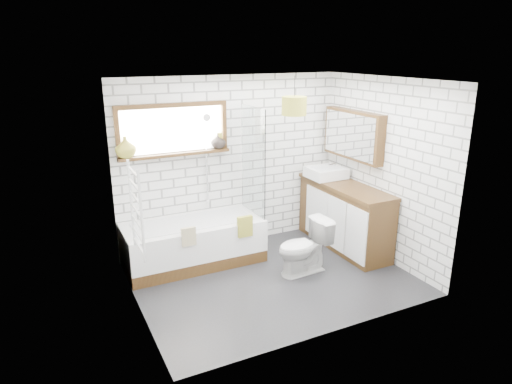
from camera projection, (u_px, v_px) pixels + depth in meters
name	position (u px, v px, depth m)	size (l,w,h in m)	color
floor	(273.00, 279.00, 5.90)	(3.40, 2.60, 0.01)	black
ceiling	(275.00, 80.00, 5.14)	(3.40, 2.60, 0.01)	white
wall_back	(231.00, 163.00, 6.64)	(3.40, 0.01, 2.50)	white
wall_front	(338.00, 221.00, 4.40)	(3.40, 0.01, 2.50)	white
wall_left	(132.00, 206.00, 4.80)	(0.01, 2.60, 2.50)	white
wall_right	(384.00, 170.00, 6.24)	(0.01, 2.60, 2.50)	white
window	(174.00, 130.00, 6.08)	(1.52, 0.16, 0.68)	#35200E
towel_radiator	(136.00, 210.00, 4.84)	(0.06, 0.52, 1.00)	white
mirror_cabinet	(353.00, 135.00, 6.60)	(0.16, 1.20, 0.70)	#35200E
shower_riser	(206.00, 160.00, 6.40)	(0.02, 0.02, 1.30)	silver
bathtub	(194.00, 243.00, 6.25)	(1.86, 0.82, 0.60)	white
shower_screen	(253.00, 161.00, 6.32)	(0.02, 0.72, 1.50)	white
towel_green	(245.00, 226.00, 6.06)	(0.21, 0.06, 0.29)	olive
towel_beige	(189.00, 237.00, 5.73)	(0.19, 0.05, 0.24)	tan
vanity	(344.00, 216.00, 6.73)	(0.55, 1.70, 0.97)	#35200E
basin	(326.00, 173.00, 6.90)	(0.53, 0.47, 0.16)	white
tap	(335.00, 168.00, 6.95)	(0.03, 0.03, 0.15)	silver
toilet	(304.00, 247.00, 5.95)	(0.71, 0.41, 0.72)	white
vase_olive	(126.00, 149.00, 5.83)	(0.26, 0.26, 0.27)	olive
vase_dark	(218.00, 142.00, 6.38)	(0.20, 0.20, 0.21)	black
bottle	(220.00, 142.00, 6.39)	(0.07, 0.07, 0.22)	olive
pendant	(294.00, 106.00, 6.17)	(0.34, 0.34, 0.25)	olive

